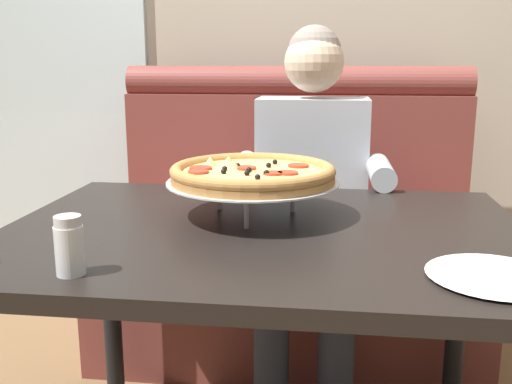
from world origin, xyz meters
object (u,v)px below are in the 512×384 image
at_px(patio_chair, 124,160).
at_px(shaker_pepper_flakes, 70,250).
at_px(dining_table, 264,262).
at_px(diner_main, 311,188).
at_px(booth_bench, 289,248).
at_px(plate_near_left, 495,273).
at_px(pizza, 252,174).

bearing_deg(patio_chair, shaker_pepper_flakes, -71.83).
relative_size(dining_table, diner_main, 0.99).
xyz_separation_m(diner_main, patio_chair, (-1.27, 1.57, -0.19)).
bearing_deg(shaker_pepper_flakes, patio_chair, 108.17).
xyz_separation_m(booth_bench, diner_main, (0.09, -0.27, 0.31)).
xyz_separation_m(plate_near_left, patio_chair, (-1.64, 2.52, -0.24)).
relative_size(booth_bench, shaker_pepper_flakes, 12.94).
distance_m(diner_main, pizza, 0.60).
xyz_separation_m(booth_bench, patio_chair, (-1.18, 1.31, 0.13)).
bearing_deg(plate_near_left, patio_chair, 123.06).
height_order(diner_main, pizza, diner_main).
xyz_separation_m(diner_main, pizza, (-0.13, -0.56, 0.16)).
bearing_deg(plate_near_left, pizza, 142.91).
bearing_deg(dining_table, booth_bench, 90.00).
distance_m(booth_bench, diner_main, 0.42).
distance_m(diner_main, patio_chair, 2.03).
distance_m(dining_table, plate_near_left, 0.55).
distance_m(booth_bench, plate_near_left, 1.35).
bearing_deg(shaker_pepper_flakes, plate_near_left, 5.75).
relative_size(pizza, plate_near_left, 1.78).
distance_m(booth_bench, pizza, 0.95).
bearing_deg(booth_bench, dining_table, -90.00).
height_order(booth_bench, pizza, booth_bench).
bearing_deg(booth_bench, shaker_pepper_flakes, -104.18).
height_order(booth_bench, patio_chair, booth_bench).
xyz_separation_m(diner_main, plate_near_left, (0.37, -0.94, 0.06)).
relative_size(shaker_pepper_flakes, patio_chair, 0.13).
height_order(shaker_pepper_flakes, plate_near_left, shaker_pepper_flakes).
distance_m(dining_table, pizza, 0.23).
bearing_deg(diner_main, pizza, -103.16).
relative_size(diner_main, shaker_pepper_flakes, 11.19).
bearing_deg(plate_near_left, dining_table, 148.66).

